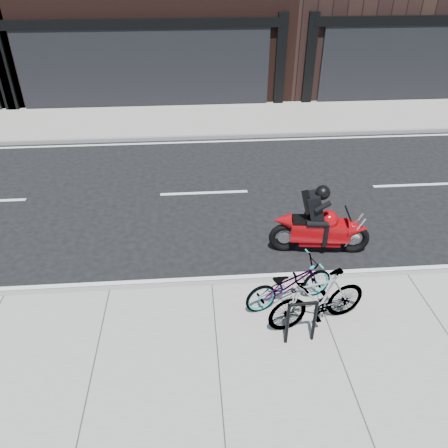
{
  "coord_description": "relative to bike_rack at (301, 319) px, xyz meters",
  "views": [
    {
      "loc": [
        -0.27,
        -8.58,
        5.84
      ],
      "look_at": [
        0.32,
        -0.99,
        0.9
      ],
      "focal_mm": 35.0,
      "sensor_mm": 36.0,
      "label": 1
    }
  ],
  "objects": [
    {
      "name": "ground",
      "position": [
        -1.39,
        3.54,
        -0.64
      ],
      "size": [
        120.0,
        120.0,
        0.0
      ],
      "primitive_type": "plane",
      "color": "black",
      "rests_on": "ground"
    },
    {
      "name": "sidewalk_near",
      "position": [
        -1.39,
        -1.46,
        -0.57
      ],
      "size": [
        60.0,
        6.0,
        0.13
      ],
      "primitive_type": "cube",
      "color": "gray",
      "rests_on": "ground"
    },
    {
      "name": "sidewalk_far",
      "position": [
        -1.39,
        11.29,
        -0.57
      ],
      "size": [
        60.0,
        3.5,
        0.13
      ],
      "primitive_type": "cube",
      "color": "gray",
      "rests_on": "ground"
    },
    {
      "name": "bike_rack",
      "position": [
        0.0,
        0.0,
        0.0
      ],
      "size": [
        0.52,
        0.09,
        0.87
      ],
      "rotation": [
        0.0,
        0.0,
        0.07
      ],
      "color": "black",
      "rests_on": "sidewalk_near"
    },
    {
      "name": "bicycle_front",
      "position": [
        -0.0,
        0.94,
        -0.05
      ],
      "size": [
        1.85,
        1.1,
        0.92
      ],
      "primitive_type": "imported",
      "rotation": [
        0.0,
        0.0,
        1.87
      ],
      "color": "gray",
      "rests_on": "sidewalk_near"
    },
    {
      "name": "bicycle_rear",
      "position": [
        0.37,
        0.4,
        0.04
      ],
      "size": [
        1.9,
        0.94,
        1.1
      ],
      "primitive_type": "imported",
      "rotation": [
        0.0,
        0.0,
        4.96
      ],
      "color": "gray",
      "rests_on": "sidewalk_near"
    },
    {
      "name": "motorcycle",
      "position": [
        1.12,
        2.66,
        0.03
      ],
      "size": [
        2.21,
        0.69,
        1.65
      ],
      "rotation": [
        0.0,
        0.0,
        -0.12
      ],
      "color": "black",
      "rests_on": "ground"
    }
  ]
}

